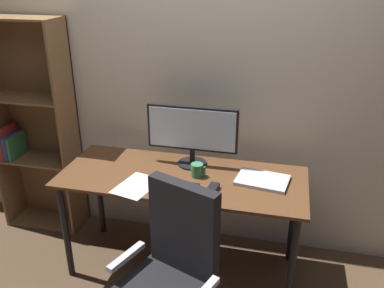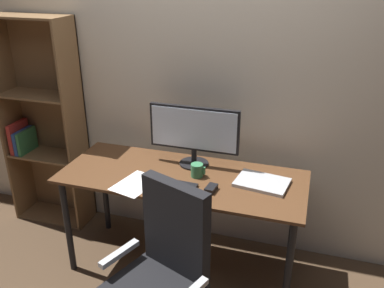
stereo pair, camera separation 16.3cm
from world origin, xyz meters
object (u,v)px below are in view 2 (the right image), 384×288
object	(u,v)px
coffee_mug	(197,170)
laptop	(262,182)
desk	(182,187)
bookshelf	(44,125)
office_chair	(160,285)
monitor	(194,132)
keyboard	(173,185)
mouse	(211,189)

from	to	relation	value
coffee_mug	laptop	xyz separation A→B (m)	(0.42, 0.02, -0.03)
desk	bookshelf	xyz separation A→B (m)	(-1.27, 0.32, 0.17)
office_chair	bookshelf	bearing A→B (deg)	164.96
monitor	keyboard	xyz separation A→B (m)	(-0.03, -0.33, -0.23)
laptop	office_chair	bearing A→B (deg)	-110.44
desk	bookshelf	size ratio (longest dim) A/B	0.96
desk	keyboard	size ratio (longest dim) A/B	5.52
desk	laptop	distance (m)	0.53
keyboard	laptop	distance (m)	0.55
desk	monitor	world-z (taller)	monitor
monitor	keyboard	world-z (taller)	monitor
monitor	office_chair	distance (m)	1.02
office_chair	coffee_mug	bearing A→B (deg)	112.13
office_chair	laptop	bearing A→B (deg)	82.14
desk	coffee_mug	distance (m)	0.17
mouse	bookshelf	world-z (taller)	bookshelf
monitor	office_chair	xyz separation A→B (m)	(0.08, -0.87, -0.52)
office_chair	monitor	bearing A→B (deg)	116.57
bookshelf	coffee_mug	bearing A→B (deg)	-12.33
coffee_mug	office_chair	size ratio (longest dim) A/B	0.09
laptop	bookshelf	distance (m)	1.81
keyboard	monitor	bearing A→B (deg)	87.20
office_chair	bookshelf	world-z (taller)	bookshelf
monitor	mouse	xyz separation A→B (m)	(0.21, -0.31, -0.23)
laptop	office_chair	xyz separation A→B (m)	(-0.40, -0.73, -0.29)
monitor	mouse	distance (m)	0.44
coffee_mug	desk	bearing A→B (deg)	-168.64
keyboard	coffee_mug	xyz separation A→B (m)	(0.10, 0.17, 0.03)
keyboard	mouse	size ratio (longest dim) A/B	3.02
keyboard	laptop	bearing A→B (deg)	23.09
coffee_mug	laptop	size ratio (longest dim) A/B	0.30
desk	coffee_mug	bearing A→B (deg)	11.36
office_chair	desk	bearing A→B (deg)	120.14
keyboard	laptop	world-z (taller)	laptop
laptop	office_chair	size ratio (longest dim) A/B	0.32
keyboard	desk	bearing A→B (deg)	90.73
desk	keyboard	bearing A→B (deg)	-91.96
coffee_mug	laptop	distance (m)	0.42
desk	laptop	bearing A→B (deg)	4.93
coffee_mug	office_chair	bearing A→B (deg)	-88.94
desk	keyboard	distance (m)	0.18
keyboard	bookshelf	bearing A→B (deg)	162.41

